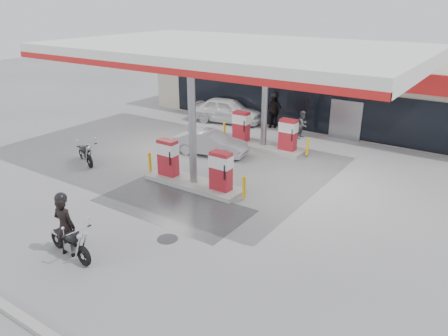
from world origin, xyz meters
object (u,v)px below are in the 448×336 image
object	(u,v)px
parked_motorcycle	(86,154)
hatchback_silver	(211,143)
parked_car_left	(187,96)
sedan_white	(227,110)
attendant	(303,125)
pump_island_near	(194,170)
biker_walking	(273,111)
pump_island_far	(264,135)
main_motorcycle	(71,243)
biker_main	(65,226)

from	to	relation	value
parked_motorcycle	hatchback_silver	size ratio (longest dim) A/B	0.54
parked_motorcycle	parked_car_left	world-z (taller)	parked_car_left
parked_motorcycle	sedan_white	bearing A→B (deg)	105.96
attendant	pump_island_near	bearing A→B (deg)	176.68
hatchback_silver	biker_walking	xyz separation A→B (m)	(0.23, 6.20, 0.41)
sedan_white	biker_walking	xyz separation A→B (m)	(2.96, 0.60, 0.23)
pump_island_near	pump_island_far	size ratio (longest dim) A/B	1.00
main_motorcycle	biker_main	bearing A→B (deg)	-178.81
biker_main	sedan_white	size ratio (longest dim) A/B	0.43
main_motorcycle	parked_motorcycle	bearing A→B (deg)	144.68
parked_motorcycle	main_motorcycle	bearing A→B (deg)	-18.03
pump_island_far	attendant	world-z (taller)	pump_island_far
sedan_white	pump_island_far	bearing A→B (deg)	-135.87
pump_island_far	sedan_white	world-z (taller)	pump_island_far
biker_main	attendant	distance (m)	15.25
main_motorcycle	biker_walking	size ratio (longest dim) A/B	1.05
hatchback_silver	biker_main	bearing A→B (deg)	178.52
main_motorcycle	parked_car_left	distance (m)	21.09
hatchback_silver	sedan_white	bearing A→B (deg)	14.48
parked_motorcycle	hatchback_silver	distance (m)	6.10
attendant	parked_car_left	bearing A→B (deg)	76.45
main_motorcycle	parked_motorcycle	distance (m)	8.35
main_motorcycle	sedan_white	distance (m)	16.33
biker_main	parked_car_left	size ratio (longest dim) A/B	0.51
parked_motorcycle	biker_main	bearing A→B (deg)	-18.85
sedan_white	biker_main	bearing A→B (deg)	-174.03
parked_motorcycle	attendant	xyz separation A→B (m)	(6.85, 9.62, 0.30)
pump_island_near	biker_main	size ratio (longest dim) A/B	2.60
attendant	parked_car_left	distance (m)	11.39
parked_motorcycle	sedan_white	xyz separation A→B (m)	(1.47, 10.02, 0.31)
pump_island_near	main_motorcycle	xyz separation A→B (m)	(0.26, -6.44, -0.22)
parked_car_left	biker_walking	distance (m)	8.80
pump_island_near	biker_walking	bearing A→B (deg)	98.58
parked_car_left	hatchback_silver	bearing A→B (deg)	-142.70
pump_island_far	biker_walking	size ratio (longest dim) A/B	2.52
main_motorcycle	attendant	world-z (taller)	attendant
pump_island_far	attendant	xyz separation A→B (m)	(0.94, 2.80, 0.07)
main_motorcycle	biker_main	world-z (taller)	biker_main
pump_island_far	sedan_white	xyz separation A→B (m)	(-4.44, 3.20, 0.08)
biker_main	parked_car_left	xyz separation A→B (m)	(-10.05, 18.42, -0.43)
parked_car_left	sedan_white	bearing A→B (deg)	-124.06
main_motorcycle	parked_car_left	bearing A→B (deg)	126.08
parked_motorcycle	attendant	distance (m)	11.81
biker_main	attendant	world-z (taller)	biker_main
main_motorcycle	attendant	size ratio (longest dim) A/B	1.37
pump_island_near	sedan_white	xyz separation A→B (m)	(-4.44, 9.20, 0.08)
attendant	main_motorcycle	bearing A→B (deg)	-179.80
main_motorcycle	biker_walking	xyz separation A→B (m)	(-1.73, 16.24, 0.53)
main_motorcycle	sedan_white	world-z (taller)	sedan_white
main_motorcycle	pump_island_near	bearing A→B (deg)	99.29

